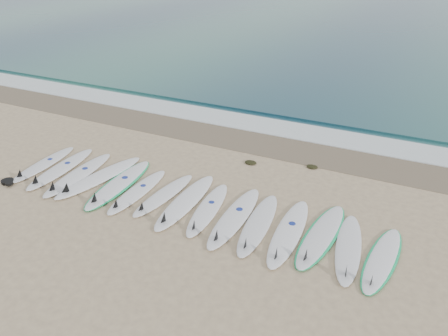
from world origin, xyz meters
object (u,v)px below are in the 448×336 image
at_px(surfboard_7, 184,202).
at_px(surfboard_14, 382,260).
at_px(leash_coil, 8,182).
at_px(surfboard_0, 43,164).

xyz_separation_m(surfboard_7, surfboard_14, (4.62, -0.11, -0.02)).
bearing_deg(leash_coil, surfboard_7, 13.82).
distance_m(surfboard_0, surfboard_7, 4.66).
height_order(surfboard_0, surfboard_7, surfboard_7).
height_order(surfboard_0, leash_coil, surfboard_0).
relative_size(surfboard_14, leash_coil, 5.27).
bearing_deg(surfboard_14, leash_coil, -168.38).
bearing_deg(surfboard_7, surfboard_0, 177.96).
distance_m(surfboard_7, surfboard_14, 4.62).
distance_m(surfboard_0, surfboard_14, 9.27).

